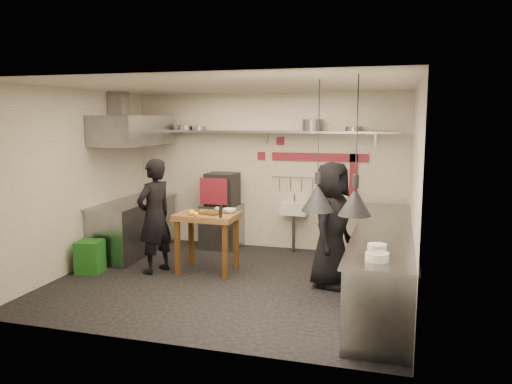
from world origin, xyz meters
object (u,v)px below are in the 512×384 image
(chef_left, at_px, (155,216))
(chef_right, at_px, (331,225))
(combi_oven, at_px, (222,189))
(prep_table, at_px, (207,243))
(green_bin, at_px, (90,257))
(oven_stand, at_px, (222,226))

(chef_left, height_order, chef_right, chef_right)
(combi_oven, height_order, chef_left, chef_left)
(combi_oven, bearing_deg, prep_table, -77.08)
(green_bin, bearing_deg, combi_oven, 53.46)
(green_bin, bearing_deg, chef_right, 6.74)
(chef_right, bearing_deg, chef_left, 107.07)
(chef_right, bearing_deg, prep_table, 101.56)
(oven_stand, height_order, combi_oven, combi_oven)
(chef_right, bearing_deg, combi_oven, 69.45)
(green_bin, xyz_separation_m, prep_table, (1.72, 0.53, 0.21))
(oven_stand, relative_size, chef_left, 0.46)
(green_bin, distance_m, chef_left, 1.18)
(green_bin, bearing_deg, prep_table, 17.18)
(combi_oven, xyz_separation_m, prep_table, (0.27, -1.43, -0.63))
(oven_stand, xyz_separation_m, chef_left, (-0.48, -1.68, 0.48))
(oven_stand, height_order, chef_left, chef_left)
(combi_oven, height_order, chef_right, chef_right)
(prep_table, bearing_deg, chef_left, -163.25)
(oven_stand, height_order, green_bin, oven_stand)
(green_bin, xyz_separation_m, chef_right, (3.63, 0.43, 0.63))
(combi_oven, xyz_separation_m, chef_left, (-0.50, -1.65, -0.21))
(oven_stand, relative_size, green_bin, 1.60)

